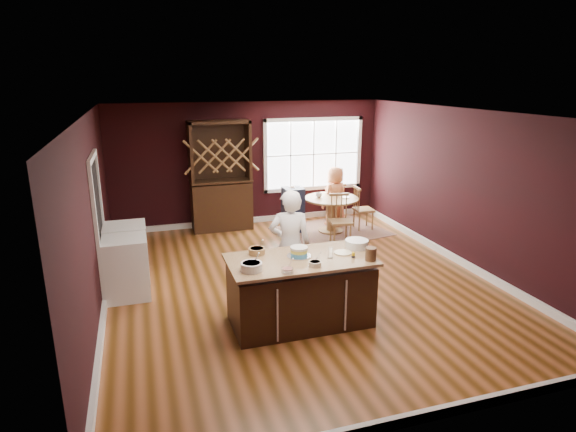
# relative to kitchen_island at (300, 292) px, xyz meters

# --- Properties ---
(room_shell) EXTENTS (7.00, 7.00, 7.00)m
(room_shell) POSITION_rel_kitchen_island_xyz_m (0.42, 1.25, 0.91)
(room_shell) COLOR brown
(room_shell) RESTS_ON ground
(window) EXTENTS (2.36, 0.10, 1.66)m
(window) POSITION_rel_kitchen_island_xyz_m (1.92, 4.72, 1.06)
(window) COLOR white
(window) RESTS_ON room_shell
(doorway) EXTENTS (0.08, 1.26, 2.13)m
(doorway) POSITION_rel_kitchen_island_xyz_m (-2.55, 1.85, 0.59)
(doorway) COLOR white
(doorway) RESTS_ON room_shell
(kitchen_island) EXTENTS (1.90, 1.00, 0.92)m
(kitchen_island) POSITION_rel_kitchen_island_xyz_m (0.00, 0.00, 0.00)
(kitchen_island) COLOR #2F210D
(kitchen_island) RESTS_ON ground
(dining_table) EXTENTS (1.14, 1.14, 0.75)m
(dining_table) POSITION_rel_kitchen_island_xyz_m (1.91, 3.56, 0.10)
(dining_table) COLOR brown
(dining_table) RESTS_ON ground
(baker) EXTENTS (0.70, 0.55, 1.68)m
(baker) POSITION_rel_kitchen_island_xyz_m (0.09, 0.72, 0.40)
(baker) COLOR white
(baker) RESTS_ON ground
(layer_cake) EXTENTS (0.33, 0.33, 0.13)m
(layer_cake) POSITION_rel_kitchen_island_xyz_m (0.01, 0.08, 0.55)
(layer_cake) COLOR silver
(layer_cake) RESTS_ON kitchen_island
(bowl_blue) EXTENTS (0.27, 0.27, 0.10)m
(bowl_blue) POSITION_rel_kitchen_island_xyz_m (-0.70, -0.21, 0.53)
(bowl_blue) COLOR silver
(bowl_blue) RESTS_ON kitchen_island
(bowl_yellow) EXTENTS (0.22, 0.22, 0.08)m
(bowl_yellow) POSITION_rel_kitchen_island_xyz_m (-0.50, 0.33, 0.52)
(bowl_yellow) COLOR olive
(bowl_yellow) RESTS_ON kitchen_island
(bowl_pink) EXTENTS (0.15, 0.15, 0.06)m
(bowl_pink) POSITION_rel_kitchen_island_xyz_m (-0.30, -0.40, 0.51)
(bowl_pink) COLOR white
(bowl_pink) RESTS_ON kitchen_island
(bowl_olive) EXTENTS (0.16, 0.16, 0.06)m
(bowl_olive) POSITION_rel_kitchen_island_xyz_m (0.09, -0.30, 0.51)
(bowl_olive) COLOR beige
(bowl_olive) RESTS_ON kitchen_island
(drinking_glass) EXTENTS (0.07, 0.07, 0.15)m
(drinking_glass) POSITION_rel_kitchen_island_xyz_m (0.38, -0.10, 0.55)
(drinking_glass) COLOR silver
(drinking_glass) RESTS_ON kitchen_island
(dinner_plate) EXTENTS (0.24, 0.24, 0.02)m
(dinner_plate) POSITION_rel_kitchen_island_xyz_m (0.61, 0.01, 0.49)
(dinner_plate) COLOR beige
(dinner_plate) RESTS_ON kitchen_island
(white_tub) EXTENTS (0.32, 0.32, 0.11)m
(white_tub) POSITION_rel_kitchen_island_xyz_m (0.88, 0.16, 0.54)
(white_tub) COLOR silver
(white_tub) RESTS_ON kitchen_island
(stoneware_crock) EXTENTS (0.14, 0.14, 0.17)m
(stoneware_crock) POSITION_rel_kitchen_island_xyz_m (0.85, -0.34, 0.57)
(stoneware_crock) COLOR #4D3A29
(stoneware_crock) RESTS_ON kitchen_island
(toy_figurine) EXTENTS (0.05, 0.05, 0.08)m
(toy_figurine) POSITION_rel_kitchen_island_xyz_m (0.67, -0.19, 0.52)
(toy_figurine) COLOR gold
(toy_figurine) RESTS_ON kitchen_island
(rug) EXTENTS (2.48, 2.07, 0.01)m
(rug) POSITION_rel_kitchen_island_xyz_m (1.91, 3.56, -0.43)
(rug) COLOR brown
(rug) RESTS_ON ground
(chair_east) EXTENTS (0.40, 0.42, 0.96)m
(chair_east) POSITION_rel_kitchen_island_xyz_m (2.66, 3.53, 0.04)
(chair_east) COLOR olive
(chair_east) RESTS_ON ground
(chair_south) EXTENTS (0.48, 0.47, 1.01)m
(chair_south) POSITION_rel_kitchen_island_xyz_m (1.79, 2.77, 0.06)
(chair_south) COLOR olive
(chair_south) RESTS_ON ground
(chair_north) EXTENTS (0.39, 0.37, 0.90)m
(chair_north) POSITION_rel_kitchen_island_xyz_m (2.32, 4.31, 0.01)
(chair_north) COLOR brown
(chair_north) RESTS_ON ground
(seated_woman) EXTENTS (0.76, 0.65, 1.33)m
(seated_woman) POSITION_rel_kitchen_island_xyz_m (2.18, 3.98, 0.22)
(seated_woman) COLOR #C77245
(seated_woman) RESTS_ON ground
(high_chair) EXTENTS (0.41, 0.41, 1.00)m
(high_chair) POSITION_rel_kitchen_island_xyz_m (1.14, 3.81, 0.06)
(high_chair) COLOR #191C35
(high_chair) RESTS_ON ground
(toddler) EXTENTS (0.18, 0.14, 0.26)m
(toddler) POSITION_rel_kitchen_island_xyz_m (1.16, 3.91, 0.37)
(toddler) COLOR #8CA5BF
(toddler) RESTS_ON high_chair
(table_plate) EXTENTS (0.20, 0.20, 0.01)m
(table_plate) POSITION_rel_kitchen_island_xyz_m (2.19, 3.49, 0.32)
(table_plate) COLOR beige
(table_plate) RESTS_ON dining_table
(table_cup) EXTENTS (0.14, 0.14, 0.10)m
(table_cup) POSITION_rel_kitchen_island_xyz_m (1.66, 3.66, 0.36)
(table_cup) COLOR silver
(table_cup) RESTS_ON dining_table
(hutch) EXTENTS (1.28, 0.53, 2.34)m
(hutch) POSITION_rel_kitchen_island_xyz_m (-0.27, 4.47, 0.73)
(hutch) COLOR black
(hutch) RESTS_ON ground
(washer) EXTENTS (0.64, 0.62, 0.93)m
(washer) POSITION_rel_kitchen_island_xyz_m (-2.22, 1.53, 0.02)
(washer) COLOR white
(washer) RESTS_ON ground
(dryer) EXTENTS (0.65, 0.63, 0.94)m
(dryer) POSITION_rel_kitchen_island_xyz_m (-2.22, 2.17, 0.03)
(dryer) COLOR white
(dryer) RESTS_ON ground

